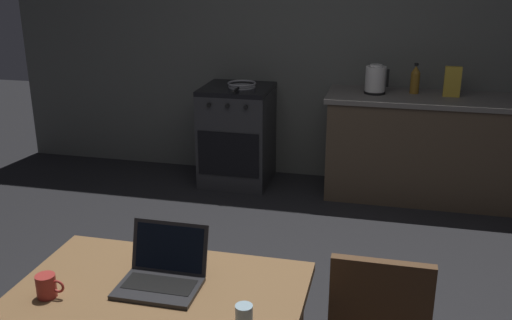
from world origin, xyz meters
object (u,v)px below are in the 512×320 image
at_px(bottle_b, 415,79).
at_px(electric_kettle, 376,80).
at_px(dining_table, 152,317).
at_px(laptop, 162,274).
at_px(frying_pan, 242,85).
at_px(stove_oven, 237,135).
at_px(drinking_glass, 244,320).
at_px(cereal_box, 452,82).
at_px(coffee_mug, 47,286).

bearing_deg(bottle_b, electric_kettle, -165.97).
xyz_separation_m(dining_table, laptop, (-0.00, 0.12, 0.12)).
xyz_separation_m(laptop, frying_pan, (-0.44, 2.95, 0.15)).
bearing_deg(stove_oven, laptop, -80.64).
xyz_separation_m(stove_oven, electric_kettle, (1.19, 0.00, 0.56)).
bearing_deg(frying_pan, bottle_b, 4.25).
relative_size(frying_pan, drinking_glass, 3.71).
relative_size(drinking_glass, bottle_b, 0.46).
bearing_deg(frying_pan, electric_kettle, 1.43).
bearing_deg(cereal_box, dining_table, -112.81).
height_order(frying_pan, bottle_b, bottle_b).
bearing_deg(electric_kettle, cereal_box, 1.88).
bearing_deg(dining_table, laptop, 90.49).
distance_m(frying_pan, drinking_glass, 3.30).
xyz_separation_m(coffee_mug, bottle_b, (1.42, 3.24, 0.24)).
bearing_deg(stove_oven, drinking_glass, -74.56).
bearing_deg(frying_pan, coffee_mug, -89.21).
xyz_separation_m(electric_kettle, bottle_b, (0.32, 0.08, 0.00)).
xyz_separation_m(stove_oven, frying_pan, (0.05, -0.03, 0.47)).
distance_m(stove_oven, bottle_b, 1.61).
relative_size(coffee_mug, cereal_box, 0.47).
height_order(laptop, drinking_glass, laptop).
bearing_deg(laptop, dining_table, -98.22).
xyz_separation_m(drinking_glass, cereal_box, (0.91, 3.24, 0.24)).
height_order(stove_oven, frying_pan, frying_pan).
xyz_separation_m(coffee_mug, drinking_glass, (0.79, -0.06, 0.01)).
height_order(dining_table, electric_kettle, electric_kettle).
distance_m(laptop, frying_pan, 2.98).
relative_size(dining_table, cereal_box, 4.64).
height_order(electric_kettle, coffee_mug, electric_kettle).
height_order(cereal_box, bottle_b, bottle_b).
relative_size(laptop, bottle_b, 1.27).
relative_size(stove_oven, frying_pan, 2.08).
height_order(stove_oven, electric_kettle, electric_kettle).
bearing_deg(coffee_mug, cereal_box, 61.77).
relative_size(electric_kettle, drinking_glass, 2.11).
bearing_deg(bottle_b, cereal_box, -11.68).
bearing_deg(stove_oven, cereal_box, 0.71).
height_order(frying_pan, drinking_glass, frying_pan).
height_order(coffee_mug, cereal_box, cereal_box).
bearing_deg(frying_pan, stove_oven, 153.17).
height_order(dining_table, bottle_b, bottle_b).
xyz_separation_m(stove_oven, dining_table, (0.49, -3.09, 0.20)).
height_order(drinking_glass, cereal_box, cereal_box).
height_order(dining_table, laptop, laptop).
xyz_separation_m(coffee_mug, cereal_box, (1.71, 3.18, 0.25)).
distance_m(stove_oven, drinking_glass, 3.35).
bearing_deg(frying_pan, drinking_glass, -75.29).
xyz_separation_m(dining_table, frying_pan, (-0.44, 3.07, 0.27)).
bearing_deg(stove_oven, electric_kettle, 0.12).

